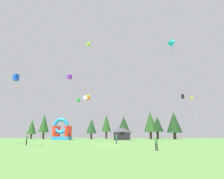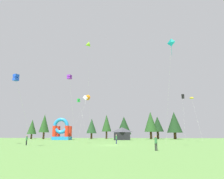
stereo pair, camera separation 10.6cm
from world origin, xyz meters
name	(u,v)px [view 1 (the left image)]	position (x,y,z in m)	size (l,w,h in m)	color
ground_plane	(109,145)	(0.00, 0.00, 0.00)	(120.00, 120.00, 0.00)	#5B8C42
kite_green_box	(78,100)	(-12.79, 31.30, 12.89)	(4.74, 4.36, 13.47)	green
kite_lime_delta	(87,45)	(-6.76, 13.39, 24.82)	(1.53, 11.52, 25.62)	#8CD826
kite_orange_delta	(86,97)	(-8.62, 23.58, 12.66)	(6.41, 2.65, 13.52)	orange
kite_white_diamond	(86,98)	(-6.06, 9.06, 9.92)	(2.08, 0.87, 10.45)	white
kite_purple_box	(69,77)	(-8.01, 1.98, 12.97)	(1.56, 3.09, 13.39)	purple
kite_yellow_parafoil	(192,98)	(19.73, 16.07, 10.78)	(1.01, 5.43, 11.21)	yellow
kite_blue_box	(16,78)	(-13.88, -7.18, 10.49)	(2.25, 4.17, 11.01)	blue
kite_teal_diamond	(171,44)	(10.10, -7.08, 15.46)	(1.12, 5.34, 16.11)	#0C7F7A
kite_black_box	(183,96)	(19.09, 21.70, 12.20)	(1.28, 2.82, 12.82)	black
person_midfield	(156,142)	(6.63, -11.47, 1.03)	(0.31, 0.31, 1.73)	black
person_far_side	(116,138)	(1.12, 5.11, 1.05)	(0.42, 0.42, 1.77)	navy
person_near_camera	(27,139)	(-14.28, -1.07, 1.00)	(0.40, 0.40, 1.69)	black
inflatable_orange_dome	(62,132)	(-17.75, 30.38, 2.58)	(5.35, 4.87, 6.96)	#268CD8
festival_tent	(122,134)	(1.75, 30.21, 1.97)	(5.01, 3.06, 3.95)	black
tree_row_0	(32,127)	(-32.99, 41.89, 4.51)	(3.41, 3.41, 7.27)	#4C331E
tree_row_1	(44,123)	(-27.51, 40.01, 5.71)	(3.76, 3.76, 9.09)	#4C331E
tree_row_2	(91,126)	(-10.14, 43.15, 4.80)	(3.89, 3.89, 7.59)	#4C331E
tree_row_3	(106,123)	(-4.55, 44.59, 5.93)	(3.70, 3.70, 9.21)	#4C331E
tree_row_4	(124,125)	(2.21, 44.39, 5.05)	(5.56, 5.56, 8.47)	#4C331E
tree_row_5	(150,122)	(12.08, 41.75, 6.27)	(4.75, 4.75, 10.03)	#4C331E
tree_row_6	(157,124)	(15.10, 45.32, 5.52)	(4.62, 4.62, 8.44)	#4C331E
tree_row_7	(174,122)	(20.74, 41.82, 6.06)	(5.57, 5.57, 9.90)	#4C331E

